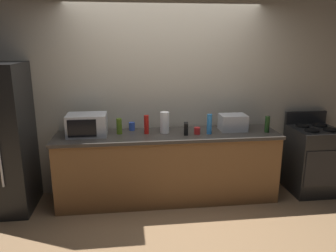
{
  "coord_description": "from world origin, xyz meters",
  "views": [
    {
      "loc": [
        -0.48,
        -3.54,
        2.03
      ],
      "look_at": [
        0.0,
        0.4,
        1.0
      ],
      "focal_mm": 34.85,
      "sensor_mm": 36.0,
      "label": 1
    }
  ],
  "objects": [
    {
      "name": "paper_towel_roll",
      "position": [
        -0.04,
        0.45,
        1.04
      ],
      "size": [
        0.12,
        0.12,
        0.27
      ],
      "primitive_type": "cylinder",
      "color": "white",
      "rests_on": "counter_run"
    },
    {
      "name": "mug_blue",
      "position": [
        -0.45,
        0.63,
        0.95
      ],
      "size": [
        0.08,
        0.08,
        0.11
      ],
      "primitive_type": "cylinder",
      "color": "#2D4CB2",
      "rests_on": "counter_run"
    },
    {
      "name": "cordless_phone",
      "position": [
        0.22,
        0.34,
        0.98
      ],
      "size": [
        0.07,
        0.12,
        0.15
      ],
      "primitive_type": "cube",
      "rotation": [
        0.0,
        0.0,
        -0.15
      ],
      "color": "black",
      "rests_on": "counter_run"
    },
    {
      "name": "bottle_spray_cleaner",
      "position": [
        0.51,
        0.33,
        1.03
      ],
      "size": [
        0.06,
        0.06,
        0.25
      ],
      "primitive_type": "cylinder",
      "color": "#338CE5",
      "rests_on": "counter_run"
    },
    {
      "name": "ground_plane",
      "position": [
        0.0,
        0.0,
        0.0
      ],
      "size": [
        8.0,
        8.0,
        0.0
      ],
      "primitive_type": "plane",
      "color": "#93704C"
    },
    {
      "name": "back_wall",
      "position": [
        0.0,
        0.81,
        1.35
      ],
      "size": [
        6.4,
        0.1,
        2.7
      ],
      "primitive_type": "cube",
      "color": "#B2A893",
      "rests_on": "ground_plane"
    },
    {
      "name": "bottle_wine",
      "position": [
        1.27,
        0.32,
        1.01
      ],
      "size": [
        0.06,
        0.06,
        0.21
      ],
      "primitive_type": "cylinder",
      "color": "#1E3F19",
      "rests_on": "counter_run"
    },
    {
      "name": "counter_run",
      "position": [
        0.0,
        0.4,
        0.45
      ],
      "size": [
        2.84,
        0.64,
        0.9
      ],
      "color": "brown",
      "rests_on": "ground_plane"
    },
    {
      "name": "bottle_olive_oil",
      "position": [
        -0.61,
        0.47,
        1.0
      ],
      "size": [
        0.07,
        0.07,
        0.2
      ],
      "primitive_type": "cylinder",
      "color": "#4C6B19",
      "rests_on": "counter_run"
    },
    {
      "name": "microwave",
      "position": [
        -1.0,
        0.45,
        1.04
      ],
      "size": [
        0.48,
        0.35,
        0.27
      ],
      "color": "#B7BABF",
      "rests_on": "counter_run"
    },
    {
      "name": "stove_range",
      "position": [
        2.0,
        0.4,
        0.46
      ],
      "size": [
        0.6,
        0.61,
        1.08
      ],
      "color": "black",
      "rests_on": "ground_plane"
    },
    {
      "name": "toaster_oven",
      "position": [
        0.86,
        0.46,
        1.01
      ],
      "size": [
        0.34,
        0.26,
        0.21
      ],
      "primitive_type": "cube",
      "color": "#B7BABF",
      "rests_on": "counter_run"
    },
    {
      "name": "bottle_hot_sauce",
      "position": [
        -0.27,
        0.44,
        1.02
      ],
      "size": [
        0.06,
        0.06,
        0.24
      ],
      "primitive_type": "cylinder",
      "color": "red",
      "rests_on": "counter_run"
    },
    {
      "name": "mug_red",
      "position": [
        0.36,
        0.34,
        0.94
      ],
      "size": [
        0.08,
        0.08,
        0.09
      ],
      "primitive_type": "cylinder",
      "color": "red",
      "rests_on": "counter_run"
    }
  ]
}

